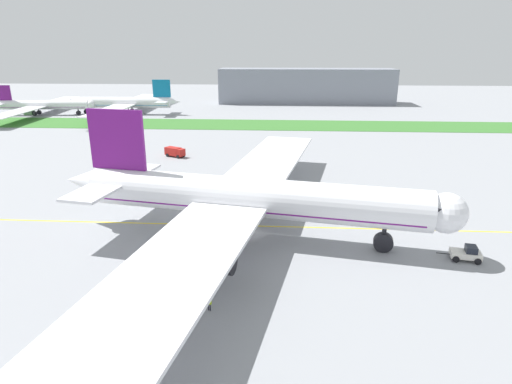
{
  "coord_description": "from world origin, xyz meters",
  "views": [
    {
      "loc": [
        4.82,
        -61.63,
        27.65
      ],
      "look_at": [
        0.4,
        8.8,
        4.12
      ],
      "focal_mm": 30.08,
      "sensor_mm": 36.0,
      "label": 1
    }
  ],
  "objects_px": {
    "ground_crew_marshaller_front": "(151,325)",
    "service_truck_baggage_loader": "(175,152)",
    "airliner_foreground": "(245,198)",
    "pushback_tug": "(467,253)",
    "ground_crew_wingwalker_port": "(209,303)",
    "parked_airliner_far_centre": "(124,103)",
    "parked_airliner_far_left": "(41,105)"
  },
  "relations": [
    {
      "from": "ground_crew_wingwalker_port",
      "to": "parked_airliner_far_left",
      "type": "height_order",
      "value": "parked_airliner_far_left"
    },
    {
      "from": "airliner_foreground",
      "to": "ground_crew_marshaller_front",
      "type": "xyz_separation_m",
      "value": [
        -7.54,
        -24.41,
        -5.42
      ]
    },
    {
      "from": "pushback_tug",
      "to": "ground_crew_wingwalker_port",
      "type": "distance_m",
      "value": 36.31
    },
    {
      "from": "ground_crew_wingwalker_port",
      "to": "ground_crew_marshaller_front",
      "type": "distance_m",
      "value": 6.9
    },
    {
      "from": "ground_crew_wingwalker_port",
      "to": "pushback_tug",
      "type": "bearing_deg",
      "value": 23.09
    },
    {
      "from": "ground_crew_marshaller_front",
      "to": "service_truck_baggage_loader",
      "type": "distance_m",
      "value": 76.98
    },
    {
      "from": "pushback_tug",
      "to": "parked_airliner_far_left",
      "type": "height_order",
      "value": "parked_airliner_far_left"
    },
    {
      "from": "ground_crew_marshaller_front",
      "to": "parked_airliner_far_left",
      "type": "relative_size",
      "value": 0.02
    },
    {
      "from": "service_truck_baggage_loader",
      "to": "parked_airliner_far_centre",
      "type": "xyz_separation_m",
      "value": [
        -41.85,
        77.61,
        3.71
      ]
    },
    {
      "from": "ground_crew_wingwalker_port",
      "to": "parked_airliner_far_left",
      "type": "bearing_deg",
      "value": 124.46
    },
    {
      "from": "airliner_foreground",
      "to": "ground_crew_wingwalker_port",
      "type": "height_order",
      "value": "airliner_foreground"
    },
    {
      "from": "airliner_foreground",
      "to": "ground_crew_wingwalker_port",
      "type": "relative_size",
      "value": 59.37
    },
    {
      "from": "parked_airliner_far_left",
      "to": "parked_airliner_far_centre",
      "type": "xyz_separation_m",
      "value": [
        35.62,
        4.71,
        0.75
      ]
    },
    {
      "from": "airliner_foreground",
      "to": "parked_airliner_far_centre",
      "type": "bearing_deg",
      "value": 116.94
    },
    {
      "from": "airliner_foreground",
      "to": "parked_airliner_far_left",
      "type": "height_order",
      "value": "airliner_foreground"
    },
    {
      "from": "airliner_foreground",
      "to": "parked_airliner_far_centre",
      "type": "height_order",
      "value": "airliner_foreground"
    },
    {
      "from": "airliner_foreground",
      "to": "service_truck_baggage_loader",
      "type": "relative_size",
      "value": 16.56
    },
    {
      "from": "ground_crew_wingwalker_port",
      "to": "parked_airliner_far_left",
      "type": "distance_m",
      "value": 174.37
    },
    {
      "from": "service_truck_baggage_loader",
      "to": "parked_airliner_far_centre",
      "type": "distance_m",
      "value": 88.25
    },
    {
      "from": "parked_airliner_far_left",
      "to": "parked_airliner_far_centre",
      "type": "bearing_deg",
      "value": 7.53
    },
    {
      "from": "ground_crew_wingwalker_port",
      "to": "airliner_foreground",
      "type": "bearing_deg",
      "value": 83.47
    },
    {
      "from": "airliner_foreground",
      "to": "service_truck_baggage_loader",
      "type": "distance_m",
      "value": 56.27
    },
    {
      "from": "ground_crew_marshaller_front",
      "to": "parked_airliner_far_left",
      "type": "xyz_separation_m",
      "value": [
        -93.39,
        148.22,
        3.36
      ]
    },
    {
      "from": "parked_airliner_far_centre",
      "to": "pushback_tug",
      "type": "bearing_deg",
      "value": -54.3
    },
    {
      "from": "airliner_foreground",
      "to": "service_truck_baggage_loader",
      "type": "height_order",
      "value": "airliner_foreground"
    },
    {
      "from": "pushback_tug",
      "to": "parked_airliner_far_left",
      "type": "relative_size",
      "value": 0.08
    },
    {
      "from": "airliner_foreground",
      "to": "ground_crew_marshaller_front",
      "type": "distance_m",
      "value": 26.12
    },
    {
      "from": "pushback_tug",
      "to": "ground_crew_wingwalker_port",
      "type": "height_order",
      "value": "pushback_tug"
    },
    {
      "from": "airliner_foreground",
      "to": "ground_crew_wingwalker_port",
      "type": "bearing_deg",
      "value": -96.53
    },
    {
      "from": "ground_crew_marshaller_front",
      "to": "service_truck_baggage_loader",
      "type": "xyz_separation_m",
      "value": [
        -15.93,
        75.31,
        0.4
      ]
    },
    {
      "from": "parked_airliner_far_centre",
      "to": "ground_crew_wingwalker_port",
      "type": "bearing_deg",
      "value": -66.99
    },
    {
      "from": "service_truck_baggage_loader",
      "to": "parked_airliner_far_left",
      "type": "bearing_deg",
      "value": 136.74
    }
  ]
}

